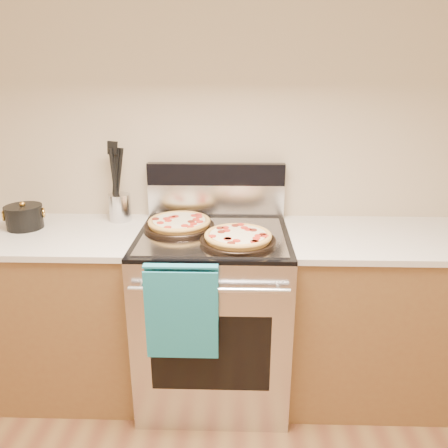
{
  "coord_description": "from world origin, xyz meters",
  "views": [
    {
      "loc": [
        0.12,
        -0.41,
        1.67
      ],
      "look_at": [
        0.06,
        1.55,
        1.01
      ],
      "focal_mm": 35.0,
      "sensor_mm": 36.0,
      "label": 1
    }
  ],
  "objects_px": {
    "pepperoni_pizza_front": "(238,238)",
    "utensil_crock": "(120,207)",
    "pepperoni_pizza_back": "(179,224)",
    "range_body": "(214,316)",
    "saucepan": "(24,218)"
  },
  "relations": [
    {
      "from": "pepperoni_pizza_front",
      "to": "utensil_crock",
      "type": "distance_m",
      "value": 0.75
    },
    {
      "from": "pepperoni_pizza_back",
      "to": "utensil_crock",
      "type": "xyz_separation_m",
      "value": [
        -0.35,
        0.17,
        0.04
      ]
    },
    {
      "from": "pepperoni_pizza_front",
      "to": "utensil_crock",
      "type": "height_order",
      "value": "utensil_crock"
    },
    {
      "from": "pepperoni_pizza_front",
      "to": "utensil_crock",
      "type": "bearing_deg",
      "value": 150.78
    },
    {
      "from": "range_body",
      "to": "pepperoni_pizza_back",
      "type": "relative_size",
      "value": 2.5
    },
    {
      "from": "range_body",
      "to": "pepperoni_pizza_front",
      "type": "height_order",
      "value": "pepperoni_pizza_front"
    },
    {
      "from": "pepperoni_pizza_back",
      "to": "utensil_crock",
      "type": "height_order",
      "value": "utensil_crock"
    },
    {
      "from": "range_body",
      "to": "utensil_crock",
      "type": "distance_m",
      "value": 0.79
    },
    {
      "from": "pepperoni_pizza_front",
      "to": "range_body",
      "type": "bearing_deg",
      "value": 133.68
    },
    {
      "from": "range_body",
      "to": "utensil_crock",
      "type": "height_order",
      "value": "utensil_crock"
    },
    {
      "from": "range_body",
      "to": "saucepan",
      "type": "xyz_separation_m",
      "value": [
        -1.0,
        0.09,
        0.52
      ]
    },
    {
      "from": "range_body",
      "to": "pepperoni_pizza_back",
      "type": "xyz_separation_m",
      "value": [
        -0.18,
        0.07,
        0.5
      ]
    },
    {
      "from": "pepperoni_pizza_back",
      "to": "utensil_crock",
      "type": "bearing_deg",
      "value": 154.64
    },
    {
      "from": "utensil_crock",
      "to": "saucepan",
      "type": "height_order",
      "value": "utensil_crock"
    },
    {
      "from": "pepperoni_pizza_back",
      "to": "pepperoni_pizza_front",
      "type": "bearing_deg",
      "value": -33.33
    }
  ]
}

